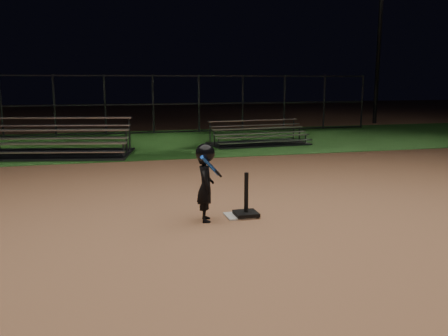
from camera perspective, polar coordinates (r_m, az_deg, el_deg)
ground at (r=7.97m, az=1.83°, el=-5.89°), size 80.00×80.00×0.00m
grass_strip at (r=17.60m, az=-7.43°, el=3.16°), size 60.00×8.00×0.01m
home_plate at (r=7.96m, az=1.83°, el=-5.80°), size 0.45×0.45×0.02m
batting_tee at (r=7.91m, az=2.70°, el=-4.84°), size 0.38×0.38×0.73m
child_batter at (r=7.56m, az=-2.27°, el=-1.51°), size 0.45×0.59×1.28m
bleacher_left at (r=15.15m, az=-20.03°, el=2.27°), size 4.95×3.12×1.13m
bleacher_right at (r=16.83m, az=4.21°, el=3.45°), size 3.57×1.95×0.84m
backstop_fence at (r=20.46m, az=-8.60°, el=7.66°), size 20.08×0.08×2.50m
light_pole_right at (r=26.53m, az=18.48°, el=15.89°), size 0.90×0.53×8.30m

